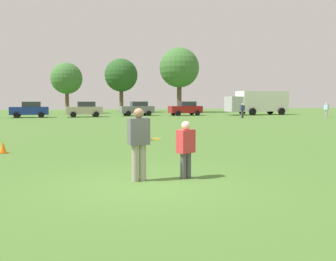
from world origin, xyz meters
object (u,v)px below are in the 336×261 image
at_px(bystander_far_jogger, 326,109).
at_px(parked_car_mid_right, 85,109).
at_px(box_truck, 258,102).
at_px(player_defender, 186,147).
at_px(player_thrower, 139,140).
at_px(parked_car_near_right, 137,109).
at_px(parked_car_far_right, 186,108).
at_px(parked_car_center, 30,109).
at_px(frisbee, 156,139).
at_px(bystander_sideline_watcher, 242,110).
at_px(traffic_cone, 3,147).

bearing_deg(bystander_far_jogger, parked_car_mid_right, 163.87).
bearing_deg(box_truck, player_defender, -120.24).
bearing_deg(player_thrower, parked_car_near_right, 80.80).
bearing_deg(player_thrower, bystander_far_jogger, 46.22).
height_order(player_thrower, parked_car_far_right, parked_car_far_right).
bearing_deg(parked_car_near_right, parked_car_center, -171.89).
bearing_deg(frisbee, parked_car_mid_right, 91.61).
height_order(box_truck, bystander_sideline_watcher, box_truck).
distance_m(parked_car_near_right, bystander_far_jogger, 22.72).
bearing_deg(player_defender, parked_car_far_right, 73.20).
xyz_separation_m(frisbee, bystander_far_jogger, (26.14, 27.67, -0.06)).
bearing_deg(frisbee, parked_car_near_right, 81.44).
relative_size(player_defender, box_truck, 0.17).
height_order(parked_car_center, parked_car_far_right, same).
xyz_separation_m(frisbee, box_truck, (21.98, 36.34, 0.73)).
distance_m(player_defender, box_truck, 42.14).
xyz_separation_m(traffic_cone, parked_car_far_right, (16.49, 30.78, 0.69)).
bearing_deg(parked_car_near_right, bystander_far_jogger, -25.51).
distance_m(parked_car_mid_right, parked_car_near_right, 6.91).
height_order(parked_car_far_right, bystander_sideline_watcher, parked_car_far_right).
bearing_deg(parked_car_mid_right, bystander_far_jogger, -16.13).
distance_m(player_thrower, parked_car_near_right, 38.01).
distance_m(traffic_cone, bystander_sideline_watcher, 30.66).
relative_size(frisbee, bystander_sideline_watcher, 0.17).
height_order(parked_car_center, box_truck, box_truck).
xyz_separation_m(player_defender, parked_car_center, (-7.90, 35.69, 0.11)).
xyz_separation_m(player_thrower, player_defender, (1.21, 0.01, -0.20)).
height_order(frisbee, parked_car_center, parked_car_center).
xyz_separation_m(player_thrower, parked_car_mid_right, (-0.55, 35.59, -0.09)).
bearing_deg(bystander_far_jogger, traffic_cone, -144.70).
height_order(player_defender, parked_car_near_right, parked_car_near_right).
height_order(frisbee, box_truck, box_truck).
xyz_separation_m(parked_car_center, bystander_sideline_watcher, (23.13, -7.10, 0.00)).
height_order(player_thrower, parked_car_mid_right, parked_car_mid_right).
bearing_deg(frisbee, player_defender, -4.26).
distance_m(parked_car_center, box_truck, 29.14).
relative_size(player_thrower, frisbee, 6.63).
bearing_deg(traffic_cone, parked_car_center, 94.77).
bearing_deg(parked_car_center, parked_car_near_right, 8.11).
bearing_deg(player_defender, box_truck, 59.76).
bearing_deg(bystander_sideline_watcher, parked_car_near_right, 139.27).
relative_size(parked_car_mid_right, bystander_sideline_watcher, 2.61).
bearing_deg(parked_car_far_right, player_defender, -106.80).
bearing_deg(parked_car_near_right, player_defender, -97.40).
bearing_deg(parked_car_near_right, parked_car_mid_right, -163.75).
bearing_deg(parked_car_far_right, parked_car_near_right, 172.60).
relative_size(player_defender, parked_car_mid_right, 0.34).
distance_m(parked_car_center, parked_car_near_right, 12.90).
xyz_separation_m(frisbee, parked_car_far_right, (11.85, 36.65, -0.10)).
distance_m(parked_car_far_right, bystander_sideline_watcher, 9.12).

